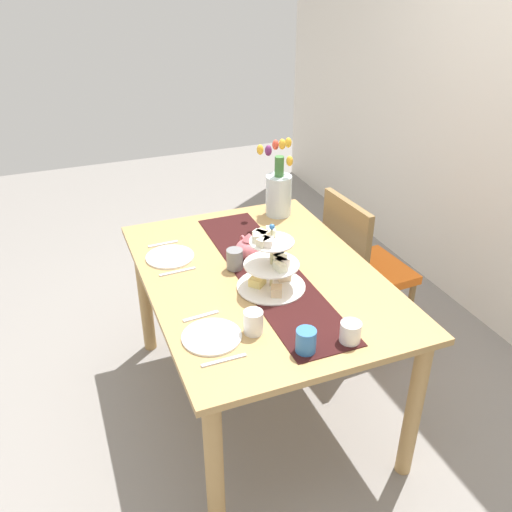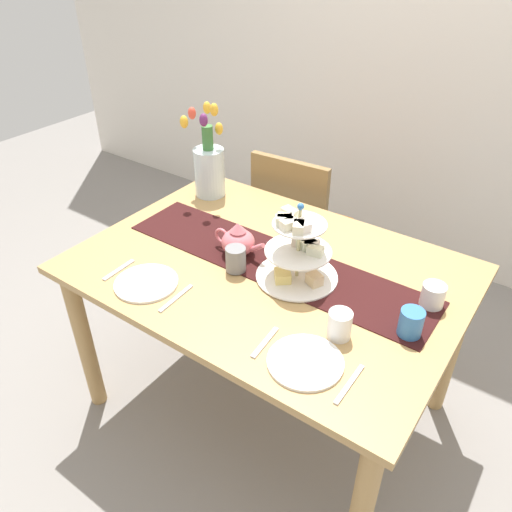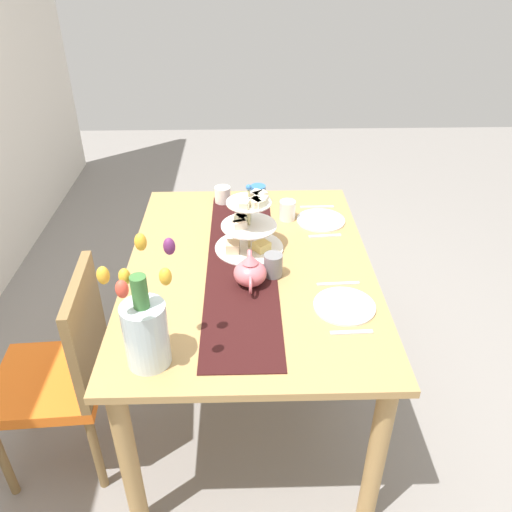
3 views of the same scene
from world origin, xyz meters
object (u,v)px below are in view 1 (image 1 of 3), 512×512
object	(u,v)px
fork_left	(163,244)
knife_left	(178,272)
dinner_plate_left	(170,257)
dining_table	(260,294)
tiered_cake_stand	(272,265)
teapot	(249,248)
cream_jug	(350,332)
mug_orange	(306,341)
fork_right	(201,316)
chair_left	(360,264)
tulip_vase	(279,190)
mug_grey	(235,259)
mug_white_text	(253,322)
knife_right	(224,360)
dinner_plate_right	(212,337)

from	to	relation	value
fork_left	knife_left	world-z (taller)	same
dinner_plate_left	fork_left	xyz separation A→B (m)	(-0.15, 0.00, -0.00)
dining_table	dinner_plate_left	bearing A→B (deg)	-130.41
tiered_cake_stand	knife_left	bearing A→B (deg)	-128.24
teapot	cream_jug	xyz separation A→B (m)	(0.72, 0.13, -0.02)
cream_jug	mug_orange	size ratio (longest dim) A/B	0.89
dining_table	mug_orange	size ratio (longest dim) A/B	15.05
cream_jug	fork_right	distance (m)	0.60
chair_left	fork_right	world-z (taller)	chair_left
chair_left	tiered_cake_stand	xyz separation A→B (m)	(0.43, -0.74, 0.38)
cream_jug	fork_right	bearing A→B (deg)	-126.91
fork_left	dining_table	bearing A→B (deg)	38.25
dining_table	fork_left	xyz separation A→B (m)	(-0.44, -0.35, 0.11)
fork_left	fork_right	distance (m)	0.66
tulip_vase	mug_grey	distance (m)	0.65
fork_left	mug_white_text	world-z (taller)	mug_white_text
teapot	knife_right	bearing A→B (deg)	-27.89
tulip_vase	mug_white_text	xyz separation A→B (m)	(0.96, -0.52, -0.10)
dinner_plate_right	mug_orange	size ratio (longest dim) A/B	2.42
dining_table	tulip_vase	xyz separation A→B (m)	(-0.56, 0.33, 0.25)
dining_table	knife_left	world-z (taller)	knife_left
chair_left	mug_grey	xyz separation A→B (m)	(0.22, -0.83, 0.32)
cream_jug	fork_left	world-z (taller)	cream_jug
tulip_vase	fork_left	xyz separation A→B (m)	(0.12, -0.68, -0.14)
fork_right	mug_grey	size ratio (longest dim) A/B	1.58
chair_left	knife_right	world-z (taller)	chair_left
knife_left	knife_right	bearing A→B (deg)	0.00
cream_jug	knife_left	xyz separation A→B (m)	(-0.73, -0.48, -0.04)
chair_left	tulip_vase	size ratio (longest dim) A/B	2.04
dining_table	fork_left	world-z (taller)	fork_left
dining_table	teapot	bearing A→B (deg)	180.00
teapot	dinner_plate_left	distance (m)	0.38
chair_left	dinner_plate_right	world-z (taller)	chair_left
chair_left	mug_orange	bearing A→B (deg)	-41.93
dining_table	knife_right	size ratio (longest dim) A/B	8.41
knife_left	fork_right	size ratio (longest dim) A/B	1.13
dinner_plate_left	fork_right	world-z (taller)	dinner_plate_left
chair_left	mug_orange	distance (m)	1.22
dining_table	fork_left	bearing A→B (deg)	-141.75
cream_jug	mug_white_text	size ratio (longest dim) A/B	0.89
chair_left	fork_left	xyz separation A→B (m)	(-0.13, -1.09, 0.27)
knife_right	dinner_plate_left	bearing A→B (deg)	180.00
teapot	fork_right	bearing A→B (deg)	-43.45
mug_orange	dinner_plate_right	bearing A→B (deg)	-124.63
fork_left	knife_left	xyz separation A→B (m)	(0.29, 0.00, 0.00)
fork_left	dinner_plate_right	distance (m)	0.81
tiered_cake_stand	dinner_plate_left	xyz separation A→B (m)	(-0.42, -0.35, -0.11)
mug_white_text	tulip_vase	bearing A→B (deg)	151.41
mug_grey	mug_white_text	size ratio (longest dim) A/B	1.00
cream_jug	mug_orange	distance (m)	0.18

